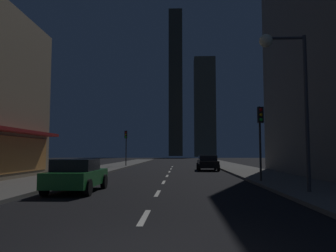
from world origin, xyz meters
TOP-DOWN VIEW (x-y plane):
  - ground_plane at (0.00, 32.00)m, footprint 78.00×136.00m
  - sidewalk_right at (7.00, 32.00)m, footprint 4.00×76.00m
  - sidewalk_left at (-7.00, 32.00)m, footprint 4.00×76.00m
  - lane_marking_center at (0.00, 16.20)m, footprint 0.16×38.60m
  - skyscraper_distant_tall at (-1.16, 155.57)m, footprint 6.64×8.93m
  - skyscraper_distant_mid at (10.71, 124.63)m, footprint 8.19×7.52m
  - car_parked_near at (-3.60, 8.82)m, footprint 1.98×4.24m
  - car_parked_far at (3.60, 26.35)m, footprint 1.98×4.24m
  - fire_hydrant_far_left at (-5.90, 19.13)m, footprint 0.42×0.30m
  - traffic_light_near_right at (5.50, 13.05)m, footprint 0.32×0.48m
  - traffic_light_far_left at (-5.50, 33.57)m, footprint 0.32×0.48m
  - street_lamp_right at (5.38, 8.03)m, footprint 1.96×0.56m

SIDE VIEW (x-z plane):
  - ground_plane at x=0.00m, z-range -0.10..0.00m
  - lane_marking_center at x=0.00m, z-range 0.00..0.01m
  - sidewalk_right at x=7.00m, z-range 0.00..0.15m
  - sidewalk_left at x=-7.00m, z-range 0.00..0.15m
  - fire_hydrant_far_left at x=-5.90m, z-range 0.13..0.78m
  - car_parked_near at x=-3.60m, z-range 0.02..1.47m
  - car_parked_far at x=3.60m, z-range 0.02..1.47m
  - traffic_light_near_right at x=5.50m, z-range 1.09..5.29m
  - traffic_light_far_left at x=-5.50m, z-range 1.09..5.29m
  - street_lamp_right at x=5.38m, z-range 1.78..8.36m
  - skyscraper_distant_mid at x=10.71m, z-range 0.00..39.06m
  - skyscraper_distant_tall at x=-1.16m, z-range 0.00..71.90m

